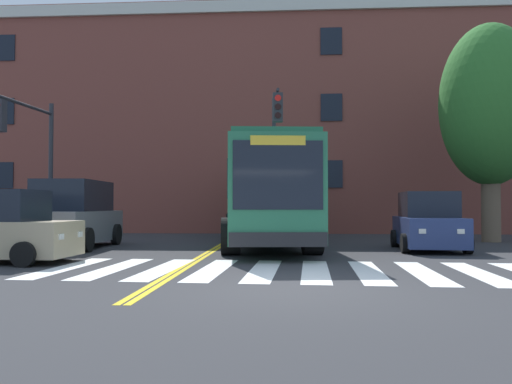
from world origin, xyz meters
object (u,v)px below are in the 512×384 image
(traffic_light_overhead, at_px, (275,141))
(traffic_light_far_corner, at_px, (30,145))
(car_white_behind_bus, at_px, (278,217))
(car_grey_near_lane, at_px, (73,216))
(car_navy_far_lane, at_px, (428,224))
(street_tree_curbside_large, at_px, (490,106))
(city_bus, at_px, (265,194))

(traffic_light_overhead, bearing_deg, traffic_light_far_corner, -163.79)
(car_white_behind_bus, relative_size, traffic_light_far_corner, 0.94)
(traffic_light_far_corner, distance_m, traffic_light_overhead, 8.65)
(car_grey_near_lane, xyz_separation_m, car_navy_far_lane, (11.81, -0.11, -0.22))
(car_grey_near_lane, height_order, street_tree_curbside_large, street_tree_curbside_large)
(traffic_light_far_corner, relative_size, street_tree_curbside_large, 0.60)
(city_bus, bearing_deg, traffic_light_far_corner, -167.12)
(car_grey_near_lane, distance_m, car_white_behind_bus, 11.90)
(city_bus, relative_size, car_navy_far_lane, 3.16)
(car_navy_far_lane, height_order, street_tree_curbside_large, street_tree_curbside_large)
(car_grey_near_lane, height_order, car_white_behind_bus, car_grey_near_lane)
(city_bus, relative_size, car_grey_near_lane, 2.49)
(car_navy_far_lane, relative_size, traffic_light_far_corner, 0.73)
(car_white_behind_bus, relative_size, traffic_light_overhead, 0.85)
(city_bus, distance_m, car_grey_near_lane, 6.71)
(car_navy_far_lane, xyz_separation_m, car_white_behind_bus, (-5.01, 9.87, -0.02))
(city_bus, xyz_separation_m, car_white_behind_bus, (0.36, 8.09, -1.03))
(traffic_light_overhead, distance_m, street_tree_curbside_large, 8.81)
(car_navy_far_lane, xyz_separation_m, traffic_light_far_corner, (-13.29, -0.03, 2.64))
(traffic_light_overhead, bearing_deg, car_grey_near_lane, -161.58)
(city_bus, xyz_separation_m, street_tree_curbside_large, (8.91, 2.15, 3.56))
(car_navy_far_lane, bearing_deg, city_bus, 161.60)
(car_grey_near_lane, distance_m, street_tree_curbside_large, 16.41)
(car_navy_far_lane, distance_m, traffic_light_overhead, 6.31)
(city_bus, bearing_deg, traffic_light_overhead, 57.89)
(city_bus, height_order, street_tree_curbside_large, street_tree_curbside_large)
(car_grey_near_lane, bearing_deg, car_navy_far_lane, -0.55)
(car_navy_far_lane, distance_m, traffic_light_far_corner, 13.55)
(car_white_behind_bus, bearing_deg, traffic_light_far_corner, -129.91)
(car_navy_far_lane, distance_m, car_white_behind_bus, 11.07)
(street_tree_curbside_large, bearing_deg, traffic_light_overhead, -169.74)
(car_white_behind_bus, bearing_deg, car_navy_far_lane, -63.10)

